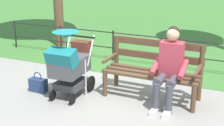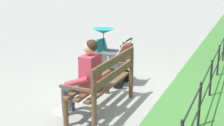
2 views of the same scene
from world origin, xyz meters
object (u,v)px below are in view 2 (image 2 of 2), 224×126
Objects in this scene: park_bench at (106,81)px; handbag at (115,69)px; person_on_bench at (84,76)px; stroller at (107,56)px.

park_bench reaches higher than handbag.
person_on_bench is at bearing 145.05° from park_bench.
stroller reaches higher than handbag.
stroller is 3.11× the size of handbag.
person_on_bench reaches higher than park_bench.
person_on_bench is (-0.32, 0.22, 0.15)m from park_bench.
handbag is (2.23, 0.39, -0.55)m from person_on_bench.
person_on_bench is 2.33m from handbag.
park_bench is 4.35× the size of handbag.
stroller is (1.61, 0.33, -0.08)m from person_on_bench.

